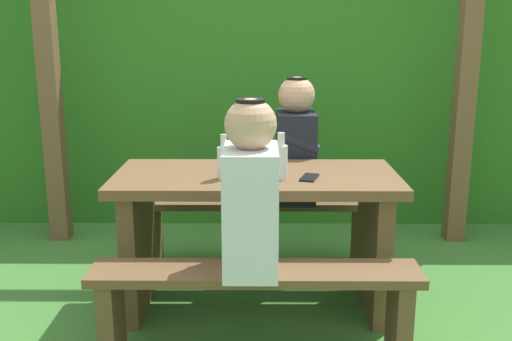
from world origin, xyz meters
name	(u,v)px	position (x,y,z in m)	size (l,w,h in m)	color
ground_plane	(256,306)	(0.00, 0.00, 0.00)	(12.00, 12.00, 0.00)	#3D7832
hedge_backdrop	(258,100)	(0.00, 1.81, 0.86)	(6.40, 0.97, 1.71)	#2B701F
pergola_post_left	(51,98)	(-1.35, 1.01, 0.97)	(0.12, 0.12, 1.94)	brown
pergola_post_right	(464,99)	(1.35, 1.01, 0.97)	(0.12, 0.12, 1.94)	brown
picnic_table	(256,217)	(0.00, 0.00, 0.49)	(1.40, 0.64, 0.72)	brown
bench_near	(255,295)	(0.00, -0.52, 0.31)	(1.40, 0.24, 0.43)	brown
bench_far	(257,218)	(0.00, 0.52, 0.31)	(1.40, 0.24, 0.43)	brown
person_white_shirt	(251,193)	(-0.02, -0.51, 0.76)	(0.25, 0.35, 0.72)	silver
person_black_coat	(296,144)	(0.23, 0.51, 0.76)	(0.25, 0.35, 0.72)	black
drinking_glass	(247,159)	(-0.05, 0.14, 0.76)	(0.08, 0.08, 0.09)	silver
bottle_left	(224,161)	(-0.15, -0.10, 0.80)	(0.06, 0.06, 0.21)	silver
bottle_right	(281,160)	(0.12, -0.11, 0.81)	(0.06, 0.06, 0.22)	silver
cell_phone	(309,178)	(0.26, -0.10, 0.72)	(0.07, 0.14, 0.01)	black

